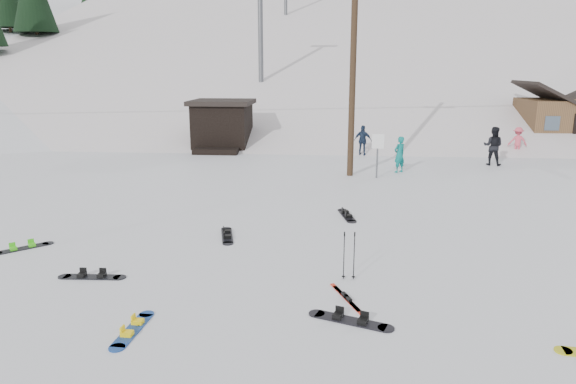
# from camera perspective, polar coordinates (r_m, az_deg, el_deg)

# --- Properties ---
(ground) EXTENTS (200.00, 200.00, 0.00)m
(ground) POSITION_cam_1_polar(r_m,az_deg,el_deg) (9.05, -3.44, -16.26)
(ground) COLOR silver
(ground) RESTS_ON ground
(ski_slope) EXTENTS (60.00, 85.24, 65.97)m
(ski_slope) POSITION_cam_1_polar(r_m,az_deg,el_deg) (64.91, 3.68, -1.11)
(ski_slope) COLOR silver
(ski_slope) RESTS_ON ground
(ridge_left) EXTENTS (47.54, 95.03, 58.38)m
(ridge_left) POSITION_cam_1_polar(r_m,az_deg,el_deg) (68.80, -28.01, -1.01)
(ridge_left) COLOR silver
(ridge_left) RESTS_ON ground
(treeline_crest) EXTENTS (50.00, 6.00, 10.00)m
(treeline_crest) POSITION_cam_1_polar(r_m,az_deg,el_deg) (93.88, 4.23, 10.87)
(treeline_crest) COLOR black
(treeline_crest) RESTS_ON ski_slope
(utility_pole) EXTENTS (2.00, 0.26, 9.00)m
(utility_pole) POSITION_cam_1_polar(r_m,az_deg,el_deg) (21.78, 7.24, 14.00)
(utility_pole) COLOR #3A2819
(utility_pole) RESTS_ON ground
(trail_sign) EXTENTS (0.50, 0.09, 1.85)m
(trail_sign) POSITION_cam_1_polar(r_m,az_deg,el_deg) (21.67, 9.93, 4.86)
(trail_sign) COLOR #595B60
(trail_sign) RESTS_ON ground
(lift_hut) EXTENTS (3.40, 4.10, 2.75)m
(lift_hut) POSITION_cam_1_polar(r_m,az_deg,el_deg) (29.53, -7.30, 7.43)
(lift_hut) COLOR black
(lift_hut) RESTS_ON ground
(lift_tower_near) EXTENTS (2.20, 0.36, 8.00)m
(lift_tower_near) POSITION_cam_1_polar(r_m,az_deg,el_deg) (38.26, -3.09, 18.66)
(lift_tower_near) COLOR #595B60
(lift_tower_near) RESTS_ON ski_slope
(cabin) EXTENTS (5.39, 4.40, 3.77)m
(cabin) POSITION_cam_1_polar(r_m,az_deg,el_deg) (34.76, 28.51, 7.02)
(cabin) COLOR brown
(cabin) RESTS_ON ground
(hero_snowboard) EXTENTS (0.35, 1.47, 0.10)m
(hero_snowboard) POSITION_cam_1_polar(r_m,az_deg,el_deg) (9.75, -16.88, -14.38)
(hero_snowboard) COLOR #163F93
(hero_snowboard) RESTS_ON ground
(hero_skis) EXTENTS (0.67, 1.43, 0.08)m
(hero_skis) POSITION_cam_1_polar(r_m,az_deg,el_deg) (10.55, 6.52, -11.62)
(hero_skis) COLOR red
(hero_skis) RESTS_ON ground
(ski_poles) EXTENTS (0.30, 0.08, 1.08)m
(ski_poles) POSITION_cam_1_polar(r_m,az_deg,el_deg) (11.29, 6.80, -6.97)
(ski_poles) COLOR black
(ski_poles) RESTS_ON ground
(board_scatter_a) EXTENTS (1.52, 0.34, 0.11)m
(board_scatter_a) POSITION_cam_1_polar(r_m,az_deg,el_deg) (12.26, -20.95, -8.75)
(board_scatter_a) COLOR black
(board_scatter_a) RESTS_ON ground
(board_scatter_b) EXTENTS (0.59, 1.52, 0.11)m
(board_scatter_b) POSITION_cam_1_polar(r_m,az_deg,el_deg) (14.24, -6.79, -4.80)
(board_scatter_b) COLOR black
(board_scatter_b) RESTS_ON ground
(board_scatter_c) EXTENTS (1.15, 1.13, 0.10)m
(board_scatter_c) POSITION_cam_1_polar(r_m,az_deg,el_deg) (14.84, -27.38, -5.53)
(board_scatter_c) COLOR black
(board_scatter_c) RESTS_ON ground
(board_scatter_d) EXTENTS (1.55, 0.76, 0.11)m
(board_scatter_d) POSITION_cam_1_polar(r_m,az_deg,el_deg) (9.71, 6.95, -13.94)
(board_scatter_d) COLOR black
(board_scatter_d) RESTS_ON ground
(board_scatter_f) EXTENTS (0.56, 1.57, 0.11)m
(board_scatter_f) POSITION_cam_1_polar(r_m,az_deg,el_deg) (16.13, 6.55, -2.57)
(board_scatter_f) COLOR black
(board_scatter_f) RESTS_ON ground
(skier_teal) EXTENTS (0.69, 0.66, 1.59)m
(skier_teal) POSITION_cam_1_polar(r_m,az_deg,el_deg) (23.11, 12.28, 4.09)
(skier_teal) COLOR #0B6F6B
(skier_teal) RESTS_ON ground
(skier_dark) EXTENTS (1.09, 0.99, 1.82)m
(skier_dark) POSITION_cam_1_polar(r_m,az_deg,el_deg) (26.15, 21.83, 4.77)
(skier_dark) COLOR black
(skier_dark) RESTS_ON ground
(skier_pink) EXTENTS (0.99, 0.63, 1.47)m
(skier_pink) POSITION_cam_1_polar(r_m,az_deg,el_deg) (29.81, 24.16, 5.18)
(skier_pink) COLOR #DA4D61
(skier_pink) RESTS_ON ground
(skier_navy) EXTENTS (1.00, 0.61, 1.59)m
(skier_navy) POSITION_cam_1_polar(r_m,az_deg,el_deg) (27.31, 8.32, 5.69)
(skier_navy) COLOR #19273F
(skier_navy) RESTS_ON ground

